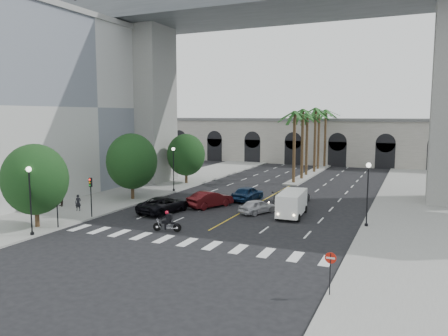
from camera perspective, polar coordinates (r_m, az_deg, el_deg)
ground at (r=33.39m, az=-3.57°, el=-8.98°), size 140.00×140.00×0.00m
sidewalk_left at (r=53.51m, az=-10.44°, el=-2.93°), size 8.00×100.00×0.15m
sidewalk_right at (r=44.40m, az=23.66°, el=-5.44°), size 8.00×100.00×0.15m
median at (r=68.70m, az=11.21°, el=-0.74°), size 2.00×24.00×0.20m
building_left at (r=58.23m, az=-22.26°, el=7.59°), size 16.50×32.50×20.60m
pier_building at (r=84.91m, az=13.82°, el=3.46°), size 71.00×10.50×8.50m
bridge at (r=52.57m, az=11.47°, el=17.07°), size 75.00×13.00×26.00m
palm_a at (r=58.38m, az=9.23°, el=6.81°), size 3.20×3.20×10.30m
palm_b at (r=62.23m, az=10.27°, el=7.05°), size 3.20×3.20×10.60m
palm_c at (r=66.19m, az=10.83°, el=6.63°), size 3.20×3.20×10.10m
palm_d at (r=70.02m, az=11.88°, el=7.22°), size 3.20×3.20×10.90m
palm_e at (r=73.99m, az=12.34°, el=6.83°), size 3.20×3.20×10.40m
palm_f at (r=77.85m, az=13.16°, el=7.01°), size 3.20×3.20×10.70m
street_tree_near at (r=38.09m, az=-23.45°, el=-1.37°), size 5.20×5.20×6.89m
street_tree_mid at (r=47.75m, az=-11.95°, el=0.86°), size 5.44×5.44×7.21m
street_tree_far at (r=57.88m, az=-4.98°, el=1.73°), size 5.04×5.04×6.68m
lamp_post_left_near at (r=35.72m, az=-24.00°, el=-3.22°), size 0.40×0.40×5.35m
lamp_post_left_far at (r=51.98m, az=-6.61°, el=0.36°), size 0.40×0.40×5.35m
lamp_post_right at (r=37.10m, az=18.26°, el=-2.61°), size 0.40×0.40×5.35m
traffic_signal_near at (r=37.45m, az=-21.00°, el=-3.74°), size 0.25×0.18×3.65m
traffic_signal_far at (r=40.33m, az=-17.00°, el=-2.84°), size 0.25×0.18×3.65m
motorcycle_rider at (r=34.91m, az=-7.33°, el=-7.03°), size 2.28×0.77×1.67m
car_a at (r=41.04m, az=4.39°, el=-5.01°), size 3.06×4.21×1.33m
car_b at (r=43.59m, az=-1.80°, el=-4.09°), size 3.54×5.15×1.61m
car_c at (r=41.53m, az=-7.87°, el=-4.76°), size 3.39×5.90×1.55m
car_d at (r=46.23m, az=8.85°, el=-3.59°), size 3.27×5.60×1.52m
car_e at (r=46.93m, az=3.11°, el=-3.31°), size 2.45×4.91×1.61m
cargo_van at (r=40.03m, az=8.85°, el=-4.52°), size 2.46×5.40×2.24m
pedestrian_a at (r=43.56m, az=-18.52°, el=-4.31°), size 0.65×0.54×1.53m
pedestrian_b at (r=46.16m, az=-20.58°, el=-3.73°), size 0.97×0.89×1.61m
do_not_enter_sign at (r=22.96m, az=13.72°, el=-12.19°), size 0.58×0.05×2.36m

